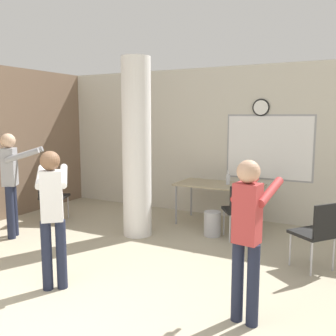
{
  "coord_description": "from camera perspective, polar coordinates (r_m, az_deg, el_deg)",
  "views": [
    {
      "loc": [
        2.38,
        -1.68,
        1.9
      ],
      "look_at": [
        0.13,
        2.59,
        1.23
      ],
      "focal_mm": 40.0,
      "sensor_mm": 36.0,
      "label": 1
    }
  ],
  "objects": [
    {
      "name": "wall_back",
      "position": [
        7.15,
        8.44,
        3.82
      ],
      "size": [
        8.0,
        0.15,
        2.8
      ],
      "color": "beige",
      "rests_on": "ground_plane"
    },
    {
      "name": "support_pillar",
      "position": [
        5.9,
        -4.79,
        3.02
      ],
      "size": [
        0.46,
        0.46,
        2.8
      ],
      "color": "white",
      "rests_on": "ground_plane"
    },
    {
      "name": "bottle_on_table",
      "position": [
        6.55,
        9.14,
        -1.68
      ],
      "size": [
        0.07,
        0.07,
        0.25
      ],
      "color": "silver",
      "rests_on": "folding_table"
    },
    {
      "name": "waste_bin",
      "position": [
        6.07,
        6.76,
        -8.43
      ],
      "size": [
        0.27,
        0.27,
        0.39
      ],
      "color": "#B2B2B7",
      "rests_on": "ground_plane"
    },
    {
      "name": "chair_mid_room",
      "position": [
        5.0,
        21.77,
        -8.83
      ],
      "size": [
        0.62,
        0.62,
        0.87
      ],
      "color": "black",
      "rests_on": "ground_plane"
    },
    {
      "name": "chair_table_right",
      "position": [
        5.87,
        10.91,
        -5.94
      ],
      "size": [
        0.61,
        0.61,
        0.87
      ],
      "color": "black",
      "rests_on": "ground_plane"
    },
    {
      "name": "person_playing_side",
      "position": [
        3.49,
        12.08,
        -9.0
      ],
      "size": [
        0.39,
        0.62,
        1.52
      ],
      "color": "#1E2338",
      "rests_on": "ground_plane"
    },
    {
      "name": "person_playing_front",
      "position": [
        4.27,
        -17.23,
        -5.93
      ],
      "size": [
        0.59,
        0.6,
        1.54
      ],
      "color": "#1E2338",
      "rests_on": "ground_plane"
    },
    {
      "name": "person_watching_back",
      "position": [
        6.3,
        -22.72,
        -1.26
      ],
      "size": [
        0.66,
        0.58,
        1.64
      ],
      "color": "#1E2338",
      "rests_on": "ground_plane"
    },
    {
      "name": "folding_table",
      "position": [
        6.59,
        7.82,
        -2.85
      ],
      "size": [
        1.48,
        0.77,
        0.73
      ],
      "color": "tan",
      "rests_on": "ground_plane"
    },
    {
      "name": "chair_by_left_wall",
      "position": [
        7.13,
        -17.46,
        -3.7
      ],
      "size": [
        0.58,
        0.58,
        0.87
      ],
      "color": "black",
      "rests_on": "ground_plane"
    }
  ]
}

